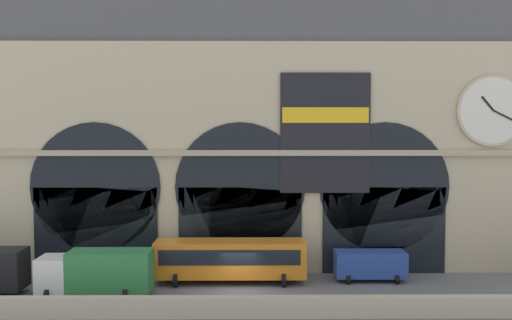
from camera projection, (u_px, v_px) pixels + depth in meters
ground_plane at (239, 292)px, 37.53m from camera, size 200.00×200.00×0.00m
quay_parapet_wall at (237, 307)px, 32.58m from camera, size 90.00×0.70×1.26m
station_building at (241, 135)px, 43.94m from camera, size 47.01×4.55×22.37m
box_truck_midwest at (97, 272)px, 36.53m from camera, size 7.50×2.91×3.12m
bus_center at (230, 259)px, 39.83m from camera, size 11.00×3.25×3.10m
van_mideast at (370, 264)px, 40.39m from camera, size 5.20×2.48×2.20m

